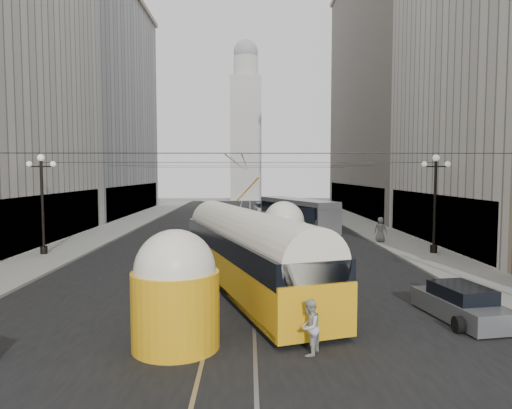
{
  "coord_description": "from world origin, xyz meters",
  "views": [
    {
      "loc": [
        0.57,
        -11.18,
        5.35
      ],
      "look_at": [
        0.96,
        13.27,
        3.65
      ],
      "focal_mm": 32.0,
      "sensor_mm": 36.0,
      "label": 1
    }
  ],
  "objects_px": {
    "sedan_grey": "(461,304)",
    "pedestrian_crossing_b": "(309,327)",
    "city_bus": "(297,213)",
    "pedestrian_crossing_a": "(172,305)",
    "streetcar": "(247,251)",
    "pedestrian_sidewalk_right": "(381,229)"
  },
  "relations": [
    {
      "from": "city_bus",
      "to": "sedan_grey",
      "type": "bearing_deg",
      "value": -83.28
    },
    {
      "from": "streetcar",
      "to": "pedestrian_crossing_a",
      "type": "xyz_separation_m",
      "value": [
        -2.57,
        -5.07,
        -0.99
      ]
    },
    {
      "from": "sedan_grey",
      "to": "pedestrian_crossing_a",
      "type": "height_order",
      "value": "pedestrian_crossing_a"
    },
    {
      "from": "streetcar",
      "to": "pedestrian_crossing_a",
      "type": "height_order",
      "value": "streetcar"
    },
    {
      "from": "pedestrian_crossing_a",
      "to": "city_bus",
      "type": "bearing_deg",
      "value": 10.66
    },
    {
      "from": "city_bus",
      "to": "pedestrian_sidewalk_right",
      "type": "xyz_separation_m",
      "value": [
        5.36,
        -8.96,
        -0.48
      ]
    },
    {
      "from": "city_bus",
      "to": "pedestrian_crossing_b",
      "type": "height_order",
      "value": "city_bus"
    },
    {
      "from": "city_bus",
      "to": "pedestrian_crossing_a",
      "type": "bearing_deg",
      "value": -104.65
    },
    {
      "from": "city_bus",
      "to": "pedestrian_crossing_a",
      "type": "height_order",
      "value": "city_bus"
    },
    {
      "from": "streetcar",
      "to": "pedestrian_crossing_b",
      "type": "distance_m",
      "value": 7.65
    },
    {
      "from": "city_bus",
      "to": "pedestrian_crossing_b",
      "type": "xyz_separation_m",
      "value": [
        -2.79,
        -29.87,
        -0.74
      ]
    },
    {
      "from": "pedestrian_sidewalk_right",
      "to": "city_bus",
      "type": "bearing_deg",
      "value": -35.24
    },
    {
      "from": "pedestrian_crossing_b",
      "to": "pedestrian_sidewalk_right",
      "type": "xyz_separation_m",
      "value": [
        8.15,
        20.91,
        0.26
      ]
    },
    {
      "from": "city_bus",
      "to": "sedan_grey",
      "type": "relative_size",
      "value": 2.74
    },
    {
      "from": "sedan_grey",
      "to": "pedestrian_crossing_a",
      "type": "xyz_separation_m",
      "value": [
        -10.36,
        -0.8,
        0.24
      ]
    },
    {
      "from": "sedan_grey",
      "to": "pedestrian_crossing_b",
      "type": "distance_m",
      "value": 6.71
    },
    {
      "from": "streetcar",
      "to": "pedestrian_sidewalk_right",
      "type": "xyz_separation_m",
      "value": [
        10.0,
        13.55,
        -0.72
      ]
    },
    {
      "from": "city_bus",
      "to": "sedan_grey",
      "type": "distance_m",
      "value": 26.98
    },
    {
      "from": "city_bus",
      "to": "pedestrian_sidewalk_right",
      "type": "distance_m",
      "value": 10.45
    },
    {
      "from": "streetcar",
      "to": "city_bus",
      "type": "height_order",
      "value": "streetcar"
    },
    {
      "from": "streetcar",
      "to": "city_bus",
      "type": "distance_m",
      "value": 22.98
    },
    {
      "from": "streetcar",
      "to": "sedan_grey",
      "type": "bearing_deg",
      "value": -28.72
    }
  ]
}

